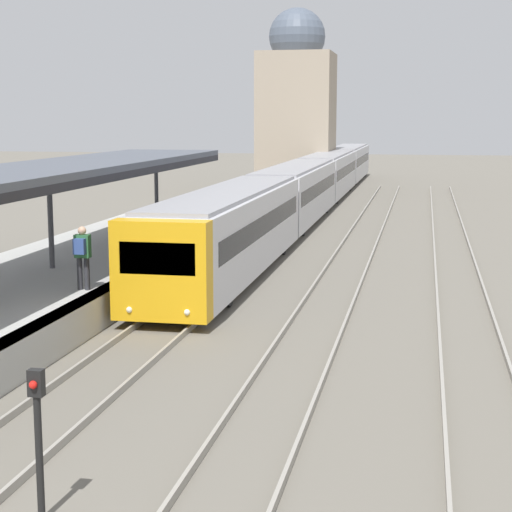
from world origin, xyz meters
TOP-DOWN VIEW (x-y plane):
  - platform_canopy at (-4.33, 16.68)m, footprint 4.00×25.54m
  - person_on_platform at (-2.20, 13.78)m, footprint 0.40×0.40m
  - train_near at (0.00, 43.66)m, footprint 2.53×60.83m
  - signal_post_near at (1.53, 3.25)m, footprint 0.20×0.21m
  - distant_domed_building at (-3.04, 56.88)m, footprint 5.38×5.38m

SIDE VIEW (x-z plane):
  - signal_post_near at x=1.53m, z-range 0.24..2.33m
  - train_near at x=0.00m, z-range 0.17..3.10m
  - person_on_platform at x=-2.20m, z-range 1.06..2.73m
  - platform_canopy at x=-4.33m, z-range 2.31..5.35m
  - distant_domed_building at x=-3.04m, z-range -0.40..12.86m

